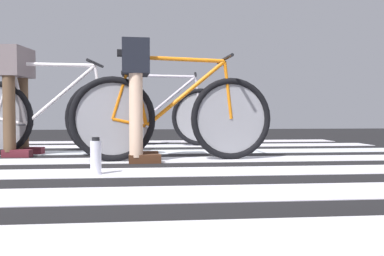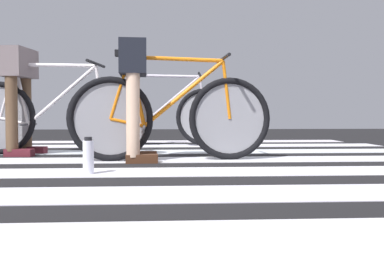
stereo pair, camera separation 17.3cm
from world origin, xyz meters
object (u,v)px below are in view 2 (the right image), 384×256
at_px(bicycle_3_of_3, 163,115).
at_px(bicycle_1_of_3, 171,116).
at_px(cyclist_2_of_3, 19,86).
at_px(bicycle_2_of_3, 50,115).
at_px(cyclist_1_of_3, 134,84).
at_px(water_bottle, 88,157).

bearing_deg(bicycle_3_of_3, bicycle_1_of_3, -80.22).
height_order(cyclist_2_of_3, bicycle_3_of_3, cyclist_2_of_3).
xyz_separation_m(bicycle_2_of_3, cyclist_2_of_3, (-0.31, 0.04, 0.28)).
bearing_deg(cyclist_1_of_3, bicycle_1_of_3, 0.00).
relative_size(bicycle_1_of_3, cyclist_1_of_3, 1.72).
bearing_deg(cyclist_2_of_3, bicycle_3_of_3, 45.53).
relative_size(cyclist_2_of_3, water_bottle, 4.13).
relative_size(bicycle_2_of_3, bicycle_3_of_3, 1.00).
relative_size(bicycle_2_of_3, cyclist_2_of_3, 1.67).
xyz_separation_m(cyclist_2_of_3, bicycle_3_of_3, (1.38, 1.07, -0.28)).
distance_m(bicycle_1_of_3, cyclist_1_of_3, 0.41).
xyz_separation_m(bicycle_1_of_3, water_bottle, (-0.55, -0.77, -0.27)).
bearing_deg(bicycle_1_of_3, water_bottle, -128.90).
relative_size(cyclist_2_of_3, bicycle_3_of_3, 0.60).
bearing_deg(water_bottle, bicycle_1_of_3, 54.65).
distance_m(bicycle_2_of_3, water_bottle, 1.46).
bearing_deg(bicycle_2_of_3, cyclist_1_of_3, -25.10).
xyz_separation_m(cyclist_1_of_3, cyclist_2_of_3, (-1.16, 0.59, 0.02)).
xyz_separation_m(cyclist_1_of_3, bicycle_3_of_3, (0.23, 1.66, -0.27)).
bearing_deg(cyclist_2_of_3, bicycle_2_of_3, 0.00).
distance_m(bicycle_1_of_3, water_bottle, 0.98).
height_order(bicycle_1_of_3, cyclist_1_of_3, cyclist_1_of_3).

